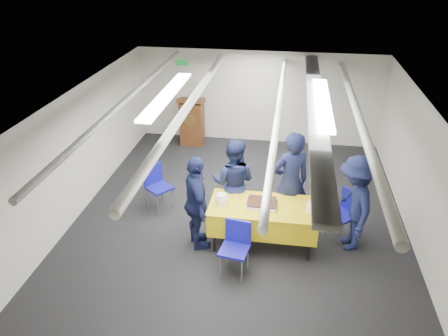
# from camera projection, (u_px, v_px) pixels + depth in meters

# --- Properties ---
(ground) EXTENTS (7.00, 7.00, 0.00)m
(ground) POSITION_uv_depth(u_px,v_px,m) (240.00, 213.00, 8.28)
(ground) COLOR black
(ground) RESTS_ON ground
(room_shell) EXTENTS (6.00, 7.00, 2.30)m
(room_shell) POSITION_uv_depth(u_px,v_px,m) (250.00, 116.00, 7.79)
(room_shell) COLOR silver
(room_shell) RESTS_ON ground
(serving_table) EXTENTS (1.77, 0.88, 0.77)m
(serving_table) POSITION_uv_depth(u_px,v_px,m) (263.00, 216.00, 7.19)
(serving_table) COLOR black
(serving_table) RESTS_ON ground
(sheet_cake) EXTENTS (0.49, 0.38, 0.09)m
(sheet_cake) POSITION_uv_depth(u_px,v_px,m) (262.00, 203.00, 7.08)
(sheet_cake) COLOR white
(sheet_cake) RESTS_ON serving_table
(plate_stack_left) EXTENTS (0.20, 0.20, 0.17)m
(plate_stack_left) POSITION_uv_depth(u_px,v_px,m) (222.00, 199.00, 7.11)
(plate_stack_left) COLOR white
(plate_stack_left) RESTS_ON serving_table
(plate_stack_right) EXTENTS (0.23, 0.23, 0.17)m
(plate_stack_right) POSITION_uv_depth(u_px,v_px,m) (314.00, 207.00, 6.90)
(plate_stack_right) COLOR white
(plate_stack_right) RESTS_ON serving_table
(podium) EXTENTS (0.62, 0.53, 1.25)m
(podium) POSITION_uv_depth(u_px,v_px,m) (192.00, 121.00, 10.89)
(podium) COLOR brown
(podium) RESTS_ON ground
(chair_near) EXTENTS (0.48, 0.48, 0.87)m
(chair_near) POSITION_uv_depth(u_px,v_px,m) (236.00, 242.00, 6.61)
(chair_near) COLOR gray
(chair_near) RESTS_ON ground
(chair_right) EXTENTS (0.59, 0.59, 0.87)m
(chair_right) POSITION_uv_depth(u_px,v_px,m) (345.00, 209.00, 7.43)
(chair_right) COLOR gray
(chair_right) RESTS_ON ground
(chair_left) EXTENTS (0.59, 0.59, 0.87)m
(chair_left) POSITION_uv_depth(u_px,v_px,m) (157.00, 182.00, 8.27)
(chair_left) COLOR gray
(chair_left) RESTS_ON ground
(sailor_a) EXTENTS (0.80, 0.69, 1.86)m
(sailor_a) POSITION_uv_depth(u_px,v_px,m) (290.00, 183.00, 7.44)
(sailor_a) COLOR black
(sailor_a) RESTS_ON ground
(sailor_b) EXTENTS (0.86, 0.70, 1.65)m
(sailor_b) POSITION_uv_depth(u_px,v_px,m) (233.00, 183.00, 7.65)
(sailor_b) COLOR black
(sailor_b) RESTS_ON ground
(sailor_c) EXTENTS (0.77, 1.05, 1.65)m
(sailor_c) POSITION_uv_depth(u_px,v_px,m) (197.00, 204.00, 7.04)
(sailor_c) COLOR black
(sailor_c) RESTS_ON ground
(sailor_d) EXTENTS (0.76, 1.15, 1.66)m
(sailor_d) POSITION_uv_depth(u_px,v_px,m) (354.00, 204.00, 7.03)
(sailor_d) COLOR black
(sailor_d) RESTS_ON ground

